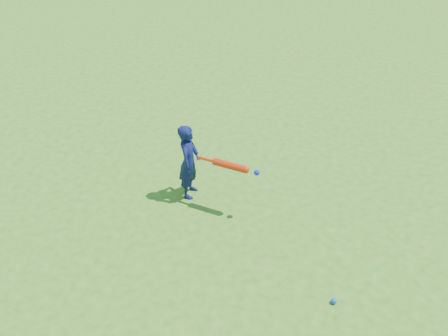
# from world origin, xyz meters

# --- Properties ---
(ground) EXTENTS (80.00, 80.00, 0.00)m
(ground) POSITION_xyz_m (0.00, 0.00, 0.00)
(ground) COLOR #366F1A
(ground) RESTS_ON ground
(child) EXTENTS (0.26, 0.39, 1.06)m
(child) POSITION_xyz_m (0.19, 0.29, 0.53)
(child) COLOR #0F1546
(child) RESTS_ON ground
(ground_ball_blue) EXTENTS (0.06, 0.06, 0.06)m
(ground_ball_blue) POSITION_xyz_m (2.15, -1.20, 0.03)
(ground_ball_blue) COLOR blue
(ground_ball_blue) RESTS_ON ground
(bat_swing) EXTENTS (0.80, 0.24, 0.09)m
(bat_swing) POSITION_xyz_m (0.80, 0.10, 0.68)
(bat_swing) COLOR red
(bat_swing) RESTS_ON ground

